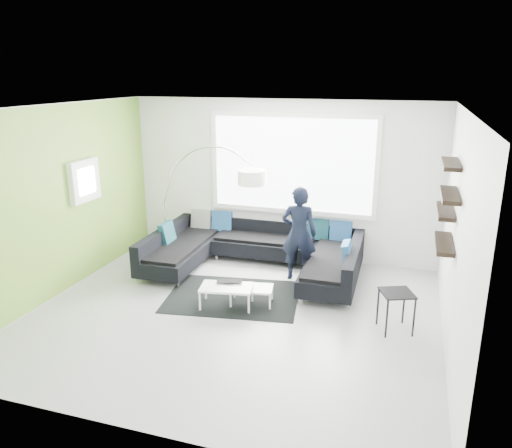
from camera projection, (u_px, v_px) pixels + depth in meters
The scene contains 9 objects.
ground at pixel (234, 314), 6.94m from camera, with size 5.50×5.50×0.00m, color #94949A.
room_shell at pixel (240, 184), 6.59m from camera, with size 5.54×5.04×2.82m.
sectional_sofa at pixel (255, 254), 8.31m from camera, with size 3.48×2.20×0.74m.
rug at pixel (233, 296), 7.47m from camera, with size 1.93×1.41×0.01m, color black.
coffee_table at pixel (239, 295), 7.16m from camera, with size 0.95×0.55×0.31m, color silver.
arc_lamp at pixel (164, 203), 8.67m from camera, with size 1.98×0.80×2.10m, color white, non-canonical shape.
side_table at pixel (395, 311), 6.43m from camera, with size 0.39×0.39×0.54m, color black.
person at pixel (299, 234), 7.92m from camera, with size 0.59×0.42×1.54m, color black.
laptop at pixel (229, 283), 7.15m from camera, with size 0.42×0.34×0.03m, color black.
Camera 1 is at (2.20, -5.89, 3.21)m, focal length 35.00 mm.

